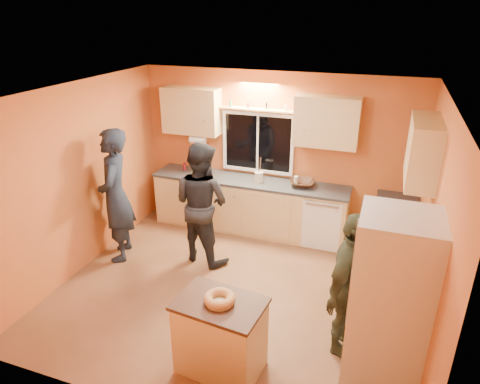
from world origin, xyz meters
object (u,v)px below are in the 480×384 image
at_px(island, 220,335).
at_px(person_left, 116,196).
at_px(person_center, 202,203).
at_px(person_right, 349,286).
at_px(refrigerator, 389,300).

bearing_deg(island, person_left, 151.32).
relative_size(person_left, person_center, 1.10).
distance_m(person_left, person_center, 1.24).
height_order(island, person_right, person_right).
xyz_separation_m(island, person_center, (-1.05, 1.92, 0.48)).
bearing_deg(refrigerator, person_right, 152.85).
height_order(refrigerator, person_center, same).
xyz_separation_m(island, person_right, (1.16, 0.70, 0.40)).
bearing_deg(person_left, person_center, 82.86).
relative_size(person_center, person_right, 1.09).
bearing_deg(person_center, refrigerator, 167.37).
bearing_deg(person_center, person_right, 167.11).
distance_m(island, person_center, 2.24).
height_order(island, person_center, person_center).
height_order(refrigerator, person_right, refrigerator).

